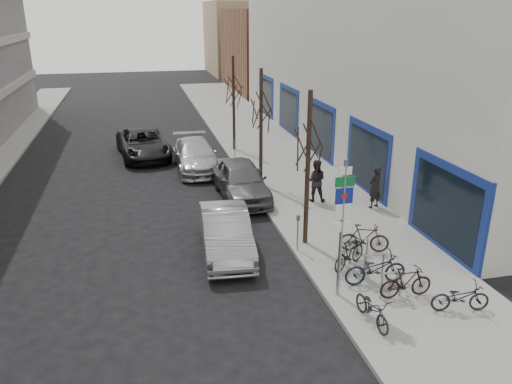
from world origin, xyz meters
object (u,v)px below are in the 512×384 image
bike_far_curb (461,295)px  lane_car (143,144)px  parked_car_mid (241,180)px  tree_far (233,81)px  bike_mid_curb (376,266)px  meter_front (298,229)px  pedestrian_near (375,187)px  bike_rack (374,264)px  bike_mid_inner (349,253)px  meter_back (235,147)px  parked_car_back (196,155)px  bike_near_left (373,306)px  tree_near (309,133)px  bike_near_right (406,282)px  bike_far_inner (364,238)px  meter_mid (259,179)px  highway_sign_pole (342,221)px  tree_mid (261,100)px  parked_car_front (226,232)px  pedestrian_far (316,180)px

bike_far_curb → lane_car: bearing=34.9°
bike_far_curb → parked_car_mid: 10.99m
tree_far → bike_mid_curb: size_ratio=2.90×
meter_front → pedestrian_near: 5.25m
bike_rack → bike_mid_inner: size_ratio=1.38×
bike_rack → meter_back: 13.50m
parked_car_back → lane_car: size_ratio=0.94×
bike_near_left → tree_near: bearing=86.5°
bike_near_right → parked_car_mid: (-2.82, 9.31, 0.21)m
bike_far_inner → meter_mid: bearing=38.9°
bike_near_right → bike_near_left: bearing=123.1°
bike_mid_inner → bike_near_left: bearing=134.3°
parked_car_back → bike_rack: bearing=-74.3°
bike_mid_curb → parked_car_mid: size_ratio=0.39×
pedestrian_near → highway_sign_pole: bearing=32.0°
tree_near → meter_front: (-0.45, -0.50, -3.19)m
bike_far_curb → meter_mid: bearing=28.6°
tree_near → tree_far: bearing=90.0°
bike_far_inner → meter_back: bearing=30.1°
tree_far → bike_far_inner: 14.66m
tree_mid → bike_near_left: (0.14, -11.50, -3.47)m
highway_sign_pole → bike_far_curb: highway_sign_pole is taller
meter_front → bike_mid_inner: bearing=-51.7°
bike_far_curb → parked_car_mid: (-3.91, 10.27, 0.20)m
bike_mid_inner → pedestrian_near: bearing=-67.6°
bike_rack → bike_mid_curb: bike_mid_curb is taller
bike_near_left → bike_far_curb: size_ratio=1.00×
bike_far_inner → lane_car: bearing=45.7°
highway_sign_pole → tree_near: tree_near is taller
meter_front → meter_back: 11.00m
tree_mid → parked_car_front: 7.68m
meter_front → parked_car_front: (-2.35, 0.68, -0.17)m
meter_mid → bike_mid_curb: 8.32m
bike_rack → bike_mid_curb: (-0.09, -0.27, 0.07)m
parked_car_front → highway_sign_pole: bearing=-50.6°
bike_rack → parked_car_back: parked_car_back is taller
bike_mid_inner → lane_car: bearing=-11.9°
tree_near → pedestrian_near: tree_near is taller
meter_back → lane_car: (-4.80, 2.58, -0.15)m
tree_mid → bike_mid_inner: (0.77, -8.55, -3.46)m
bike_far_inner → bike_near_right: bearing=-162.0°
tree_near → parked_car_mid: size_ratio=1.12×
bike_rack → bike_far_inner: (0.50, 1.75, 0.00)m
tree_far → bike_mid_inner: tree_far is taller
bike_near_right → pedestrian_far: 7.89m
bike_far_curb → bike_mid_inner: bearing=44.0°
tree_near → tree_mid: 6.50m
meter_front → lane_car: (-4.80, 13.58, -0.15)m
bike_near_left → bike_far_inner: 4.16m
tree_mid → bike_far_inner: bearing=-77.4°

